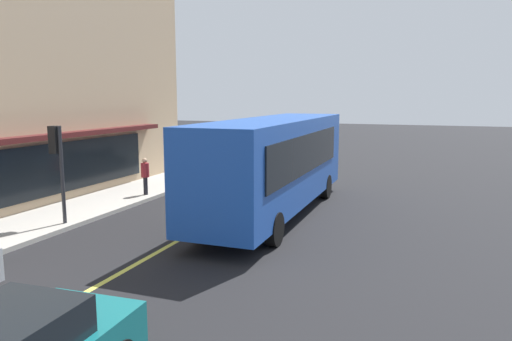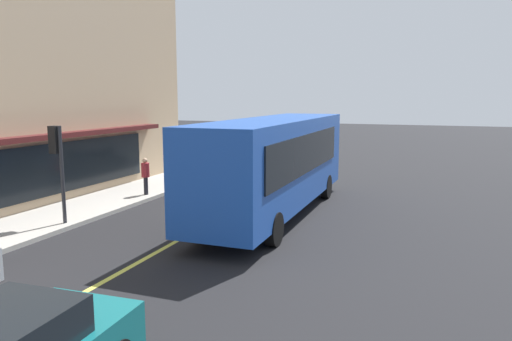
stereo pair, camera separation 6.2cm
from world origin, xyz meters
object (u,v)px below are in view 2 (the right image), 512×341
object	(u,v)px
bus	(276,161)
car_black	(219,169)
pedestrian_by_curb	(145,173)
traffic_light	(57,151)

from	to	relation	value
bus	car_black	size ratio (longest dim) A/B	2.57
bus	car_black	world-z (taller)	bus
pedestrian_by_curb	car_black	bearing A→B (deg)	-20.98
traffic_light	car_black	size ratio (longest dim) A/B	0.74
bus	pedestrian_by_curb	distance (m)	6.20
car_black	pedestrian_by_curb	size ratio (longest dim) A/B	2.77
bus	traffic_light	xyz separation A→B (m)	(-4.09, 6.13, 0.55)
traffic_light	bus	bearing A→B (deg)	-56.27
car_black	pedestrian_by_curb	bearing A→B (deg)	159.02
traffic_light	pedestrian_by_curb	bearing A→B (deg)	-0.59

